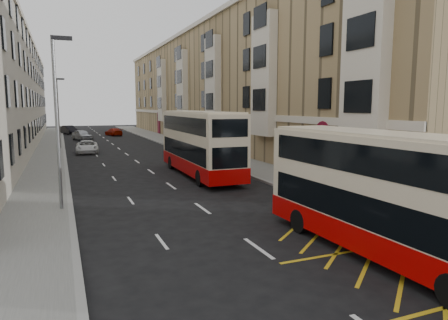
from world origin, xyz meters
name	(u,v)px	position (x,y,z in m)	size (l,w,h in m)	color
ground	(329,298)	(0.00, 0.00, 0.00)	(200.00, 200.00, 0.00)	black
pavement_right	(212,154)	(8.00, 30.00, 0.07)	(4.00, 120.00, 0.15)	slate
pavement_left	(47,162)	(-7.50, 30.00, 0.07)	(3.00, 120.00, 0.15)	slate
kerb_right	(193,155)	(6.00, 30.00, 0.07)	(0.25, 120.00, 0.15)	gray
kerb_left	(65,161)	(-6.00, 30.00, 0.07)	(0.25, 120.00, 0.15)	gray
road_markings	(114,145)	(0.00, 45.00, 0.01)	(10.00, 110.00, 0.01)	silver
terrace_right	(219,88)	(14.88, 45.38, 7.52)	(10.75, 79.00, 15.25)	tan
guard_railing	(365,199)	(6.25, 5.75, 0.86)	(0.06, 6.56, 1.01)	red
street_lamp_near	(58,114)	(-6.35, 12.00, 4.64)	(0.93, 0.18, 8.00)	gray
street_lamp_far	(59,109)	(-6.35, 42.00, 4.64)	(0.93, 0.18, 8.00)	gray
double_decker_front	(386,195)	(3.46, 1.69, 2.11)	(2.63, 10.44, 4.14)	beige
double_decker_rear	(200,143)	(2.89, 18.86, 2.35)	(2.84, 11.61, 4.61)	beige
white_van	(87,147)	(-3.73, 36.66, 0.66)	(2.20, 4.77, 1.33)	white
car_silver	(82,135)	(-3.38, 53.72, 0.78)	(1.83, 4.55, 1.55)	#A9ADB1
car_dark	(69,130)	(-4.90, 68.49, 0.76)	(1.61, 4.62, 1.52)	black
car_red	(114,132)	(2.06, 61.53, 0.64)	(1.78, 4.38, 1.27)	#A51401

